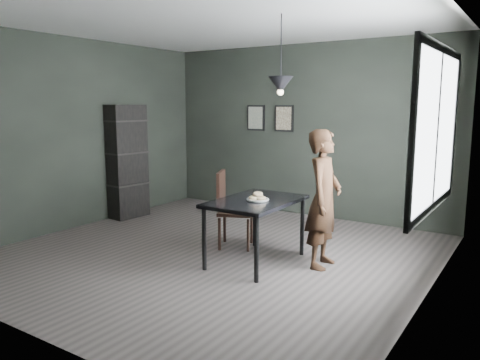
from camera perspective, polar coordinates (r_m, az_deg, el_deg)
The scene contains 13 objects.
ground at distance 5.92m, azimuth -3.14°, elevation -8.88°, with size 5.00×5.00×0.00m, color #35302E.
back_wall at distance 7.79m, azimuth 7.77°, elevation 5.95°, with size 5.00×0.10×2.80m, color black.
ceiling at distance 5.70m, azimuth -3.40°, elevation 18.93°, with size 5.00×5.00×0.02m.
window_assembly at distance 4.81m, azimuth 22.86°, elevation 5.65°, with size 0.04×1.96×1.56m.
cafe_table at distance 5.42m, azimuth 1.93°, elevation -3.21°, with size 0.80×1.20×0.75m.
white_plate at distance 5.35m, azimuth 2.18°, elevation -2.46°, with size 0.23×0.23×0.01m, color silver.
donut_pile at distance 5.34m, azimuth 2.18°, elevation -2.07°, with size 0.20×0.20×0.09m.
woman at distance 5.35m, azimuth 10.17°, elevation -2.29°, with size 0.57×0.38×1.57m, color black.
wood_chair at distance 6.04m, azimuth -1.33°, elevation -2.95°, with size 0.57×0.57×0.99m.
shelf_unit at distance 7.81m, azimuth -13.62°, elevation 2.19°, with size 0.35×0.61×1.83m, color black.
pendant_lamp at distance 5.25m, azimuth 4.97°, elevation 11.51°, with size 0.28×0.28×0.86m.
framed_print_left at distance 8.18m, azimuth 1.95°, elevation 7.59°, with size 0.34×0.04×0.44m.
framed_print_right at distance 7.91m, azimuth 5.39°, elevation 7.49°, with size 0.34×0.04×0.44m.
Camera 1 is at (3.34, -4.52, 1.85)m, focal length 35.00 mm.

